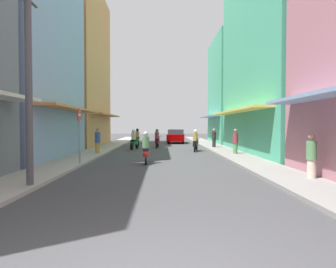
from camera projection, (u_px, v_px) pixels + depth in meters
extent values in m
plane|color=#424244|center=(161.00, 153.00, 20.34)|extent=(93.00, 93.00, 0.00)
cube|color=#ADA89E|center=(95.00, 152.00, 20.25)|extent=(1.90, 50.27, 0.12)
cube|color=gray|center=(227.00, 152.00, 20.42)|extent=(1.90, 50.27, 0.12)
cube|color=#8CA5CC|center=(8.00, 40.00, 16.55)|extent=(6.00, 9.10, 13.20)
cube|color=#D88C4C|center=(72.00, 109.00, 16.73)|extent=(1.10, 8.19, 0.12)
cube|color=#D88C4C|center=(67.00, 68.00, 26.73)|extent=(6.00, 9.96, 13.99)
cube|color=#D88C4C|center=(106.00, 115.00, 26.91)|extent=(1.10, 8.97, 0.12)
cube|color=#4CB28C|center=(288.00, 40.00, 19.80)|extent=(6.00, 12.85, 15.03)
cube|color=#EFD159|center=(235.00, 111.00, 19.87)|extent=(1.10, 11.56, 0.12)
cube|color=#4CB28C|center=(242.00, 91.00, 31.19)|extent=(6.00, 8.16, 10.87)
cube|color=#8CA5CC|center=(209.00, 116.00, 31.20)|extent=(1.10, 7.35, 0.12)
cylinder|color=black|center=(146.00, 156.00, 15.35)|extent=(0.12, 0.56, 0.56)
cylinder|color=black|center=(146.00, 159.00, 14.10)|extent=(0.12, 0.56, 0.56)
cube|color=red|center=(146.00, 153.00, 14.67)|extent=(0.34, 1.02, 0.24)
cube|color=black|center=(146.00, 150.00, 14.46)|extent=(0.32, 0.58, 0.14)
cylinder|color=red|center=(146.00, 148.00, 15.21)|extent=(0.28, 0.28, 0.45)
cylinder|color=black|center=(146.00, 143.00, 15.20)|extent=(0.55, 0.07, 0.03)
cylinder|color=#598C59|center=(146.00, 142.00, 14.50)|extent=(0.34, 0.34, 0.55)
sphere|color=#B2B2B7|center=(146.00, 134.00, 14.49)|extent=(0.26, 0.26, 0.26)
cylinder|color=black|center=(137.00, 145.00, 23.70)|extent=(0.21, 0.56, 0.56)
cylinder|color=black|center=(132.00, 146.00, 22.48)|extent=(0.21, 0.56, 0.56)
cube|color=#197233|center=(134.00, 143.00, 23.03)|extent=(0.51, 1.04, 0.24)
cube|color=black|center=(133.00, 141.00, 22.83)|extent=(0.41, 0.61, 0.14)
cylinder|color=#197233|center=(137.00, 140.00, 23.56)|extent=(0.28, 0.28, 0.45)
cylinder|color=black|center=(136.00, 137.00, 23.56)|extent=(0.54, 0.16, 0.03)
cylinder|color=beige|center=(134.00, 136.00, 22.87)|extent=(0.34, 0.34, 0.55)
sphere|color=silver|center=(133.00, 131.00, 22.86)|extent=(0.26, 0.26, 0.26)
cylinder|color=black|center=(158.00, 144.00, 25.40)|extent=(0.13, 0.57, 0.56)
cylinder|color=black|center=(156.00, 145.00, 24.15)|extent=(0.13, 0.57, 0.56)
cube|color=maroon|center=(157.00, 142.00, 24.72)|extent=(0.37, 1.02, 0.24)
cube|color=black|center=(157.00, 140.00, 24.51)|extent=(0.33, 0.58, 0.14)
cylinder|color=maroon|center=(158.00, 139.00, 25.26)|extent=(0.28, 0.28, 0.45)
cylinder|color=black|center=(158.00, 136.00, 25.25)|extent=(0.55, 0.08, 0.03)
cylinder|color=#99333F|center=(157.00, 135.00, 24.55)|extent=(0.34, 0.34, 0.55)
sphere|color=#197233|center=(157.00, 130.00, 24.54)|extent=(0.26, 0.26, 0.26)
cylinder|color=black|center=(136.00, 142.00, 28.36)|extent=(0.21, 0.56, 0.56)
cylinder|color=black|center=(138.00, 143.00, 27.15)|extent=(0.21, 0.56, 0.56)
cube|color=silver|center=(137.00, 140.00, 27.70)|extent=(0.51, 1.04, 0.24)
cube|color=black|center=(137.00, 138.00, 27.50)|extent=(0.40, 0.61, 0.14)
cylinder|color=silver|center=(136.00, 138.00, 28.22)|extent=(0.28, 0.28, 0.45)
cylinder|color=black|center=(136.00, 135.00, 28.22)|extent=(0.54, 0.16, 0.03)
cylinder|color=#BF8C3F|center=(137.00, 134.00, 27.54)|extent=(0.34, 0.34, 0.55)
sphere|color=black|center=(137.00, 130.00, 27.53)|extent=(0.26, 0.26, 0.26)
cylinder|color=black|center=(197.00, 147.00, 22.09)|extent=(0.20, 0.56, 0.56)
cylinder|color=black|center=(195.00, 148.00, 20.86)|extent=(0.20, 0.56, 0.56)
cube|color=black|center=(196.00, 144.00, 21.42)|extent=(0.50, 1.04, 0.24)
cube|color=black|center=(195.00, 142.00, 21.22)|extent=(0.40, 0.61, 0.14)
cylinder|color=black|center=(196.00, 141.00, 21.95)|extent=(0.28, 0.28, 0.45)
cylinder|color=black|center=(197.00, 138.00, 21.94)|extent=(0.54, 0.15, 0.03)
cylinder|color=#BF8C3F|center=(195.00, 137.00, 21.26)|extent=(0.34, 0.34, 0.55)
sphere|color=silver|center=(195.00, 131.00, 21.24)|extent=(0.26, 0.26, 0.26)
cube|color=#8C0000|center=(176.00, 137.00, 31.50)|extent=(2.08, 4.23, 0.70)
cube|color=#333D47|center=(176.00, 132.00, 31.34)|extent=(1.76, 2.22, 0.60)
cylinder|color=black|center=(170.00, 139.00, 32.80)|extent=(0.23, 0.65, 0.64)
cylinder|color=black|center=(183.00, 139.00, 32.71)|extent=(0.23, 0.65, 0.64)
cylinder|color=black|center=(168.00, 141.00, 30.31)|extent=(0.23, 0.65, 0.64)
cylinder|color=black|center=(183.00, 141.00, 30.22)|extent=(0.23, 0.65, 0.64)
cylinder|color=#262628|center=(214.00, 144.00, 24.08)|extent=(0.28, 0.28, 0.74)
cylinder|color=#262628|center=(214.00, 136.00, 24.06)|extent=(0.34, 0.34, 0.62)
sphere|color=tan|center=(214.00, 130.00, 24.05)|extent=(0.22, 0.22, 0.22)
cylinder|color=beige|center=(311.00, 171.00, 9.92)|extent=(0.28, 0.28, 0.74)
cylinder|color=#598C59|center=(312.00, 150.00, 9.90)|extent=(0.34, 0.34, 0.62)
sphere|color=tan|center=(312.00, 137.00, 9.89)|extent=(0.22, 0.22, 0.22)
cylinder|color=#598C59|center=(235.00, 149.00, 18.54)|extent=(0.28, 0.28, 0.76)
cylinder|color=#99333F|center=(235.00, 138.00, 18.52)|extent=(0.34, 0.34, 0.64)
sphere|color=#9E7256|center=(235.00, 131.00, 18.50)|extent=(0.22, 0.22, 0.22)
cylinder|color=#BF8C3F|center=(98.00, 149.00, 18.65)|extent=(0.28, 0.28, 0.79)
cylinder|color=#334C8C|center=(97.00, 137.00, 18.63)|extent=(0.34, 0.34, 0.66)
sphere|color=#9E7256|center=(97.00, 130.00, 18.62)|extent=(0.22, 0.22, 0.22)
cylinder|color=#4C4C4F|center=(29.00, 84.00, 8.72)|extent=(0.20, 0.20, 6.14)
cylinder|color=gray|center=(80.00, 138.00, 13.70)|extent=(0.07, 0.07, 2.60)
cylinder|color=red|center=(79.00, 115.00, 13.66)|extent=(0.02, 0.60, 0.60)
cube|color=white|center=(79.00, 115.00, 13.66)|extent=(0.03, 0.40, 0.10)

